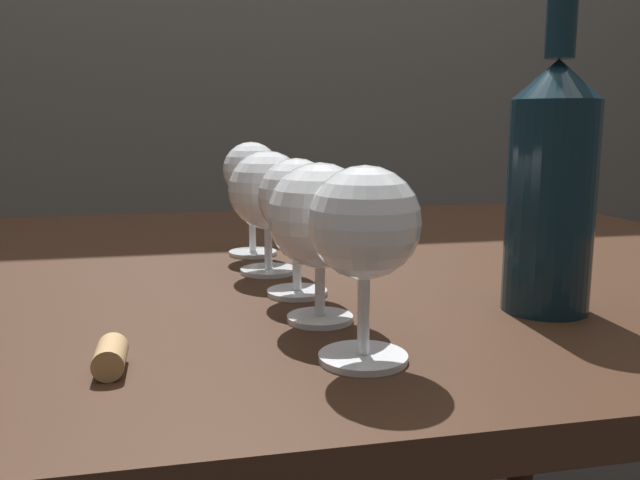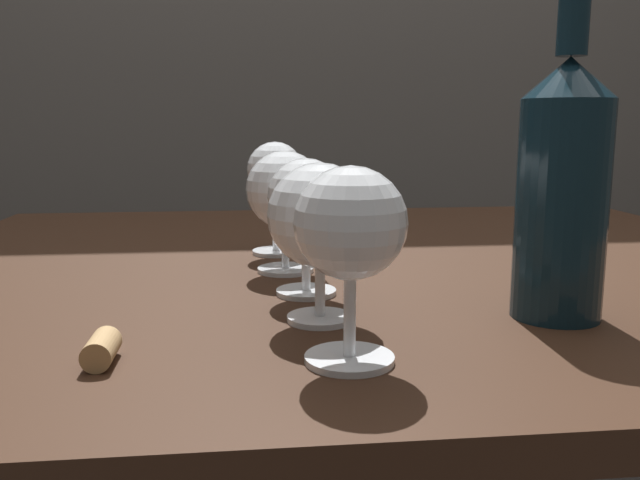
% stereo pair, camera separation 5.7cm
% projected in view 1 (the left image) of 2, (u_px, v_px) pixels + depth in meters
% --- Properties ---
extents(dining_table, '(1.16, 0.97, 0.76)m').
position_uv_depth(dining_table, '(341.00, 329.00, 0.86)').
color(dining_table, '#382114').
rests_on(dining_table, ground_plane).
extents(wine_glass_cabernet, '(0.08, 0.08, 0.14)m').
position_uv_depth(wine_glass_cabernet, '(365.00, 228.00, 0.46)').
color(wine_glass_cabernet, white).
rests_on(wine_glass_cabernet, dining_table).
extents(wine_glass_rose, '(0.09, 0.09, 0.14)m').
position_uv_depth(wine_glass_rose, '(320.00, 218.00, 0.56)').
color(wine_glass_rose, white).
rests_on(wine_glass_rose, dining_table).
extents(wine_glass_white, '(0.08, 0.08, 0.14)m').
position_uv_depth(wine_glass_white, '(296.00, 200.00, 0.65)').
color(wine_glass_white, white).
rests_on(wine_glass_white, dining_table).
extents(wine_glass_port, '(0.09, 0.09, 0.14)m').
position_uv_depth(wine_glass_port, '(268.00, 193.00, 0.75)').
color(wine_glass_port, white).
rests_on(wine_glass_port, dining_table).
extents(wine_glass_merlot, '(0.07, 0.07, 0.15)m').
position_uv_depth(wine_glass_merlot, '(251.00, 174.00, 0.85)').
color(wine_glass_merlot, white).
rests_on(wine_glass_merlot, dining_table).
extents(wine_bottle, '(0.08, 0.08, 0.32)m').
position_uv_depth(wine_bottle, '(552.00, 181.00, 0.59)').
color(wine_bottle, '#0F232D').
rests_on(wine_bottle, dining_table).
extents(cork, '(0.02, 0.04, 0.02)m').
position_uv_depth(cork, '(110.00, 357.00, 0.46)').
color(cork, tan).
rests_on(cork, dining_table).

